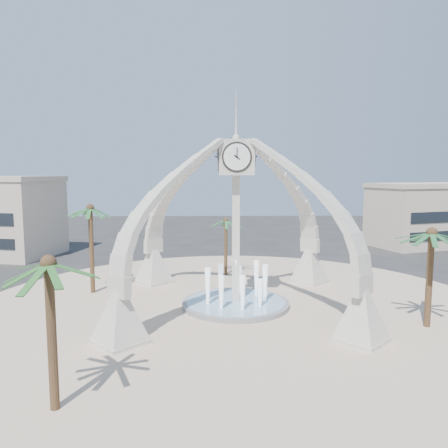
{
  "coord_description": "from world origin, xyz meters",
  "views": [
    {
      "loc": [
        -1.53,
        -31.69,
        9.93
      ],
      "look_at": [
        -0.82,
        2.0,
        6.01
      ],
      "focal_mm": 35.0,
      "sensor_mm": 36.0,
      "label": 1
    }
  ],
  "objects_px": {
    "palm_north": "(226,221)",
    "palm_south": "(48,266)",
    "palm_west": "(90,210)",
    "fountain": "(236,303)",
    "palm_east": "(432,234)",
    "clock_tower": "(236,221)"
  },
  "relations": [
    {
      "from": "palm_north",
      "to": "palm_south",
      "type": "relative_size",
      "value": 0.85
    },
    {
      "from": "palm_north",
      "to": "palm_west",
      "type": "bearing_deg",
      "value": -150.97
    },
    {
      "from": "fountain",
      "to": "palm_east",
      "type": "xyz_separation_m",
      "value": [
        12.2,
        -4.64,
        5.81
      ]
    },
    {
      "from": "palm_west",
      "to": "palm_south",
      "type": "bearing_deg",
      "value": -79.33
    },
    {
      "from": "palm_north",
      "to": "fountain",
      "type": "bearing_deg",
      "value": -87.3
    },
    {
      "from": "fountain",
      "to": "palm_east",
      "type": "bearing_deg",
      "value": -20.83
    },
    {
      "from": "clock_tower",
      "to": "palm_north",
      "type": "relative_size",
      "value": 2.97
    },
    {
      "from": "fountain",
      "to": "palm_east",
      "type": "relative_size",
      "value": 1.14
    },
    {
      "from": "clock_tower",
      "to": "palm_west",
      "type": "height_order",
      "value": "clock_tower"
    },
    {
      "from": "fountain",
      "to": "palm_west",
      "type": "xyz_separation_m",
      "value": [
        -11.71,
        3.97,
        6.71
      ]
    },
    {
      "from": "clock_tower",
      "to": "fountain",
      "type": "distance_m",
      "value": 6.2
    },
    {
      "from": "palm_east",
      "to": "fountain",
      "type": "bearing_deg",
      "value": 159.17
    },
    {
      "from": "palm_north",
      "to": "palm_east",
      "type": "bearing_deg",
      "value": -49.49
    },
    {
      "from": "palm_south",
      "to": "fountain",
      "type": "bearing_deg",
      "value": 59.7
    },
    {
      "from": "palm_west",
      "to": "palm_north",
      "type": "distance_m",
      "value": 12.95
    },
    {
      "from": "palm_west",
      "to": "palm_south",
      "type": "height_order",
      "value": "palm_west"
    },
    {
      "from": "palm_east",
      "to": "palm_north",
      "type": "height_order",
      "value": "palm_east"
    },
    {
      "from": "clock_tower",
      "to": "palm_east",
      "type": "height_order",
      "value": "clock_tower"
    },
    {
      "from": "palm_west",
      "to": "palm_north",
      "type": "xyz_separation_m",
      "value": [
        11.23,
        6.23,
        -1.68
      ]
    },
    {
      "from": "fountain",
      "to": "palm_east",
      "type": "distance_m",
      "value": 14.29
    },
    {
      "from": "clock_tower",
      "to": "fountain",
      "type": "bearing_deg",
      "value": 90.0
    },
    {
      "from": "clock_tower",
      "to": "palm_east",
      "type": "bearing_deg",
      "value": -20.83
    }
  ]
}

